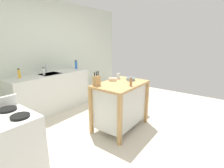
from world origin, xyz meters
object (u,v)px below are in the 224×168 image
bowl_stoneware_deep (113,79)px  trash_bin (136,100)px  sink_faucet (46,68)px  drinking_cup (118,76)px  kitchen_island (120,103)px  bottle_spray_cleaner (44,72)px  pepper_grinder (131,81)px  bottle_dish_soap (76,65)px  stove (6,157)px  knife_block (97,80)px  bowl_ceramic_small (131,79)px  bottle_hand_soap (19,74)px

bowl_stoneware_deep → trash_bin: size_ratio=0.25×
trash_bin → sink_faucet: sink_faucet is taller
drinking_cup → sink_faucet: (-0.57, 1.67, 0.07)m
kitchen_island → bottle_spray_cleaner: size_ratio=5.87×
kitchen_island → pepper_grinder: bearing=-103.8°
trash_bin → bottle_dish_soap: bearing=97.7°
pepper_grinder → stove: size_ratio=0.16×
bowl_stoneware_deep → sink_faucet: bearing=102.3°
bowl_stoneware_deep → bottle_spray_cleaner: bearing=110.0°
kitchen_island → knife_block: knife_block is taller
bowl_ceramic_small → pepper_grinder: size_ratio=1.01×
drinking_cup → sink_faucet: sink_faucet is taller
pepper_grinder → bottle_dish_soap: bottle_dish_soap is taller
drinking_cup → pepper_grinder: 0.58m
kitchen_island → bottle_hand_soap: bottle_hand_soap is taller
knife_block → bowl_ceramic_small: 0.73m
bottle_spray_cleaner → stove: bearing=-132.7°
kitchen_island → stove: bearing=175.3°
pepper_grinder → bottle_spray_cleaner: bearing=102.0°
knife_block → bottle_spray_cleaner: 1.47m
bottle_spray_cleaner → bottle_hand_soap: 0.48m
stove → sink_faucet: bearing=47.5°
bottle_dish_soap → bowl_stoneware_deep: bearing=-106.4°
drinking_cup → trash_bin: (0.49, -0.16, -0.63)m
kitchen_island → bottle_dish_soap: size_ratio=4.37×
kitchen_island → trash_bin: (0.75, 0.07, -0.18)m
knife_block → drinking_cup: bearing=-0.3°
bowl_ceramic_small → pepper_grinder: bearing=-149.4°
knife_block → bowl_stoneware_deep: knife_block is taller
bowl_stoneware_deep → bowl_ceramic_small: 0.35m
kitchen_island → knife_block: (-0.39, 0.24, 0.48)m
bowl_stoneware_deep → stove: 2.03m
kitchen_island → bowl_stoneware_deep: 0.48m
bowl_ceramic_small → drinking_cup: (-0.02, 0.28, 0.03)m
kitchen_island → stove: (-1.91, 0.16, -0.04)m
sink_faucet → bottle_dish_soap: 0.83m
bowl_stoneware_deep → bottle_spray_cleaner: (-0.54, 1.48, 0.07)m
bottle_dish_soap → sink_faucet: bearing=171.7°
sink_faucet → stove: (-1.61, -1.75, -0.55)m
bowl_stoneware_deep → pepper_grinder: pepper_grinder is taller
knife_block → bottle_spray_cleaner: size_ratio=1.43×
bottle_hand_soap → sink_faucet: bearing=6.6°
sink_faucet → kitchen_island: bearing=-80.9°
trash_bin → sink_faucet: 2.23m
knife_block → bottle_hand_soap: size_ratio=1.26×
bowl_ceramic_small → bottle_hand_soap: bearing=123.1°
kitchen_island → sink_faucet: bearing=99.1°
knife_block → bowl_ceramic_small: bearing=-22.4°
bowl_ceramic_small → stove: stove is taller
kitchen_island → bottle_spray_cleaner: bottle_spray_cleaner is taller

